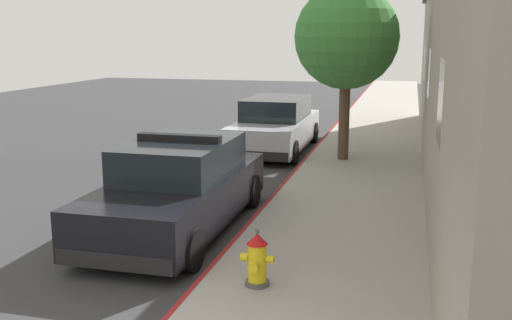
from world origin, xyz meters
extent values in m
cube|color=#353538|center=(-4.54, 10.00, -0.10)|extent=(33.19, 60.00, 0.20)
cube|color=#9E9991|center=(1.46, 10.00, 0.08)|extent=(2.93, 60.00, 0.16)
cube|color=maroon|center=(-0.04, 10.00, 0.08)|extent=(0.08, 60.00, 0.16)
cube|color=black|center=(2.96, 4.34, 2.51)|extent=(0.06, 1.30, 1.10)
cube|color=black|center=(2.96, 10.40, 2.51)|extent=(0.06, 1.30, 1.10)
cube|color=black|center=(2.96, 16.46, 2.51)|extent=(0.06, 1.30, 1.10)
cube|color=black|center=(-1.25, 5.64, 0.58)|extent=(1.84, 4.80, 0.76)
cube|color=black|center=(-1.25, 5.79, 1.26)|extent=(1.64, 2.50, 0.60)
cube|color=black|center=(-1.25, 3.30, 0.32)|extent=(1.76, 0.16, 0.24)
cube|color=black|center=(-1.25, 7.98, 0.32)|extent=(1.76, 0.16, 0.24)
cylinder|color=black|center=(-2.11, 7.34, 0.32)|extent=(0.22, 0.64, 0.64)
cylinder|color=black|center=(-0.39, 7.34, 0.32)|extent=(0.22, 0.64, 0.64)
cylinder|color=black|center=(-2.11, 3.94, 0.32)|extent=(0.22, 0.64, 0.64)
cylinder|color=black|center=(-0.39, 3.94, 0.32)|extent=(0.22, 0.64, 0.64)
cube|color=black|center=(-1.25, 5.74, 1.62)|extent=(1.48, 0.20, 0.12)
cube|color=red|center=(-1.60, 5.74, 1.62)|extent=(0.44, 0.18, 0.11)
cube|color=#1E33E0|center=(-0.90, 5.74, 1.62)|extent=(0.44, 0.18, 0.11)
cube|color=#B2B5BA|center=(-1.23, 13.17, 0.58)|extent=(1.84, 4.80, 0.76)
cube|color=black|center=(-1.23, 13.32, 1.26)|extent=(1.64, 2.50, 0.60)
cube|color=black|center=(-1.23, 10.83, 0.32)|extent=(1.76, 0.16, 0.24)
cube|color=black|center=(-1.23, 15.51, 0.32)|extent=(1.76, 0.16, 0.24)
cylinder|color=black|center=(-2.09, 14.87, 0.32)|extent=(0.22, 0.64, 0.64)
cylinder|color=black|center=(-0.37, 14.87, 0.32)|extent=(0.22, 0.64, 0.64)
cylinder|color=black|center=(-2.09, 11.47, 0.32)|extent=(0.22, 0.64, 0.64)
cylinder|color=black|center=(-0.37, 11.47, 0.32)|extent=(0.22, 0.64, 0.64)
cylinder|color=#4C4C51|center=(0.75, 3.35, 0.19)|extent=(0.32, 0.32, 0.06)
cylinder|color=yellow|center=(0.75, 3.35, 0.47)|extent=(0.24, 0.24, 0.50)
cone|color=red|center=(0.75, 3.35, 0.79)|extent=(0.28, 0.28, 0.14)
cylinder|color=#4C4C51|center=(0.75, 3.35, 0.89)|extent=(0.05, 0.05, 0.06)
cylinder|color=yellow|center=(0.58, 3.35, 0.53)|extent=(0.10, 0.10, 0.10)
cylinder|color=yellow|center=(0.92, 3.35, 0.53)|extent=(0.10, 0.10, 0.10)
cylinder|color=yellow|center=(0.75, 3.17, 0.48)|extent=(0.13, 0.12, 0.13)
cylinder|color=brown|center=(0.91, 11.76, 1.27)|extent=(0.28, 0.28, 2.22)
sphere|color=#387A33|center=(0.91, 11.76, 3.30)|extent=(2.64, 2.64, 2.64)
camera|label=1|loc=(2.56, -3.69, 3.34)|focal=41.90mm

